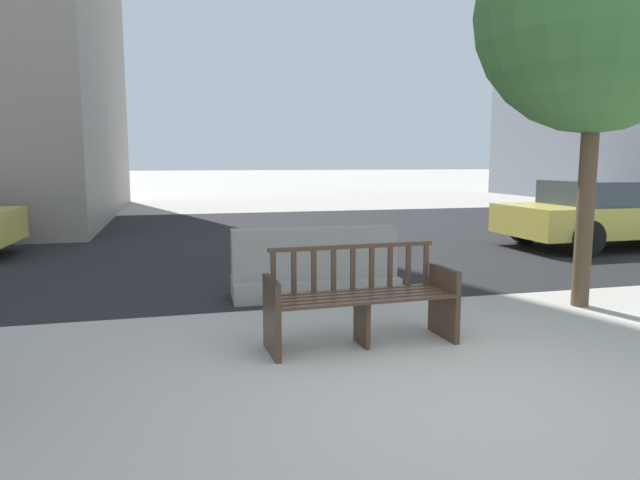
% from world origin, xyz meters
% --- Properties ---
extents(ground_plane, '(200.00, 200.00, 0.00)m').
position_xyz_m(ground_plane, '(0.00, 0.00, 0.00)').
color(ground_plane, '#ADA89E').
extents(street_asphalt, '(120.00, 12.00, 0.01)m').
position_xyz_m(street_asphalt, '(0.00, 8.70, 0.00)').
color(street_asphalt, black).
rests_on(street_asphalt, ground).
extents(street_bench, '(1.71, 0.61, 0.88)m').
position_xyz_m(street_bench, '(-0.34, 1.30, 0.40)').
color(street_bench, '#473323').
rests_on(street_bench, ground).
extents(jersey_barrier_centre, '(2.02, 0.76, 0.84)m').
position_xyz_m(jersey_barrier_centre, '(-0.30, 3.19, 0.34)').
color(jersey_barrier_centre, gray).
rests_on(jersey_barrier_centre, ground).
extents(street_tree, '(2.59, 2.59, 4.53)m').
position_xyz_m(street_tree, '(2.52, 2.00, 3.22)').
color(street_tree, brown).
rests_on(street_tree, ground).
extents(car_sedan_mid, '(4.23, 1.99, 1.27)m').
position_xyz_m(car_sedan_mid, '(6.18, 5.72, 0.65)').
color(car_sedan_mid, '#DBC64C').
rests_on(car_sedan_mid, ground).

